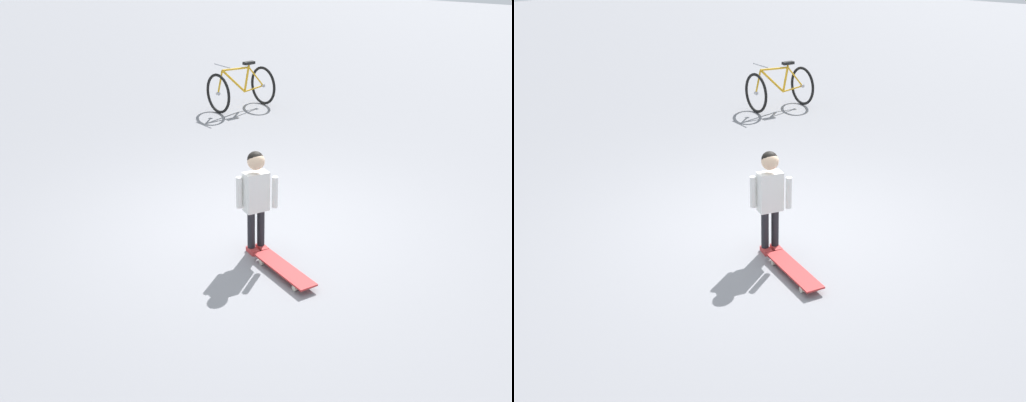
{
  "view_description": "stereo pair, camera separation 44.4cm",
  "coord_description": "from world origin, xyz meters",
  "views": [
    {
      "loc": [
        4.84,
        3.52,
        2.95
      ],
      "look_at": [
        0.47,
        0.32,
        0.55
      ],
      "focal_mm": 42.33,
      "sensor_mm": 36.0,
      "label": 1
    },
    {
      "loc": [
        4.56,
        3.86,
        2.95
      ],
      "look_at": [
        0.47,
        0.32,
        0.55
      ],
      "focal_mm": 42.33,
      "sensor_mm": 36.0,
      "label": 2
    }
  ],
  "objects": [
    {
      "name": "child_person",
      "position": [
        0.47,
        0.32,
        0.66
      ],
      "size": [
        0.28,
        0.34,
        1.06
      ],
      "color": "black",
      "rests_on": "ground"
    },
    {
      "name": "bicycle_mid",
      "position": [
        -3.77,
        -3.12,
        0.38
      ],
      "size": [
        1.22,
        0.98,
        0.85
      ],
      "color": "black",
      "rests_on": "ground"
    },
    {
      "name": "ground_plane",
      "position": [
        0.0,
        0.0,
        0.0
      ],
      "size": [
        50.0,
        50.0,
        0.0
      ],
      "primitive_type": "plane",
      "color": "gray"
    },
    {
      "name": "skateboard",
      "position": [
        0.7,
        0.82,
        0.06
      ],
      "size": [
        0.47,
        0.81,
        0.07
      ],
      "color": "#B22D2D",
      "rests_on": "ground"
    }
  ]
}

